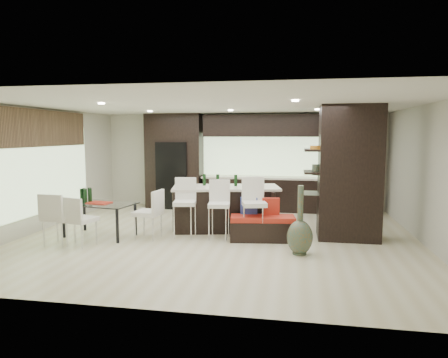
% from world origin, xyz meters
% --- Properties ---
extents(ground, '(8.00, 8.00, 0.00)m').
position_xyz_m(ground, '(0.00, 0.00, 0.00)').
color(ground, beige).
rests_on(ground, ground).
extents(back_wall, '(8.00, 0.02, 2.70)m').
position_xyz_m(back_wall, '(0.00, 3.50, 1.35)').
color(back_wall, beige).
rests_on(back_wall, ground).
extents(left_wall, '(0.02, 7.00, 2.70)m').
position_xyz_m(left_wall, '(-4.00, 0.00, 1.35)').
color(left_wall, beige).
rests_on(left_wall, ground).
extents(right_wall, '(0.02, 7.00, 2.70)m').
position_xyz_m(right_wall, '(4.00, 0.00, 1.35)').
color(right_wall, beige).
rests_on(right_wall, ground).
extents(ceiling, '(8.00, 7.00, 0.02)m').
position_xyz_m(ceiling, '(0.00, 0.00, 2.70)').
color(ceiling, white).
rests_on(ceiling, ground).
extents(window_left, '(0.04, 3.20, 1.90)m').
position_xyz_m(window_left, '(-3.96, 0.20, 1.35)').
color(window_left, '#B2D199').
rests_on(window_left, left_wall).
extents(window_back, '(3.40, 0.04, 1.20)m').
position_xyz_m(window_back, '(0.60, 3.46, 1.55)').
color(window_back, '#B2D199').
rests_on(window_back, back_wall).
extents(stone_accent, '(0.08, 3.00, 0.80)m').
position_xyz_m(stone_accent, '(-3.93, 0.20, 2.25)').
color(stone_accent, brown).
rests_on(stone_accent, left_wall).
extents(ceiling_spots, '(4.00, 3.00, 0.02)m').
position_xyz_m(ceiling_spots, '(0.00, 0.25, 2.68)').
color(ceiling_spots, white).
rests_on(ceiling_spots, ceiling).
extents(back_cabinetry, '(6.80, 0.68, 2.70)m').
position_xyz_m(back_cabinetry, '(0.50, 3.17, 1.35)').
color(back_cabinetry, black).
rests_on(back_cabinetry, ground).
extents(refrigerator, '(0.90, 0.68, 1.90)m').
position_xyz_m(refrigerator, '(-1.90, 3.12, 0.95)').
color(refrigerator, black).
rests_on(refrigerator, ground).
extents(partition_column, '(1.20, 0.80, 2.70)m').
position_xyz_m(partition_column, '(2.60, 0.40, 1.35)').
color(partition_column, black).
rests_on(partition_column, ground).
extents(kitchen_island, '(2.49, 1.46, 0.97)m').
position_xyz_m(kitchen_island, '(0.02, 0.72, 0.49)').
color(kitchen_island, black).
rests_on(kitchen_island, ground).
extents(stool_left, '(0.50, 0.50, 0.99)m').
position_xyz_m(stool_left, '(-0.70, -0.10, 0.50)').
color(stool_left, white).
rests_on(stool_left, ground).
extents(stool_mid, '(0.48, 0.48, 0.97)m').
position_xyz_m(stool_mid, '(0.02, -0.09, 0.48)').
color(stool_mid, white).
rests_on(stool_mid, ground).
extents(stool_right, '(0.55, 0.55, 1.02)m').
position_xyz_m(stool_right, '(0.74, -0.11, 0.51)').
color(stool_right, white).
rests_on(stool_right, ground).
extents(bench, '(1.34, 0.66, 0.50)m').
position_xyz_m(bench, '(0.90, -0.07, 0.25)').
color(bench, black).
rests_on(bench, ground).
extents(floor_vase, '(0.53, 0.53, 1.23)m').
position_xyz_m(floor_vase, '(1.62, -0.89, 0.62)').
color(floor_vase, '#424D38').
rests_on(floor_vase, ground).
extents(dining_table, '(1.56, 1.04, 0.70)m').
position_xyz_m(dining_table, '(-2.46, -0.33, 0.35)').
color(dining_table, white).
rests_on(dining_table, ground).
extents(chair_near, '(0.59, 0.59, 0.88)m').
position_xyz_m(chair_near, '(-2.46, -1.06, 0.44)').
color(chair_near, white).
rests_on(chair_near, ground).
extents(chair_far, '(0.54, 0.54, 0.94)m').
position_xyz_m(chair_far, '(-2.91, -1.07, 0.47)').
color(chair_far, white).
rests_on(chair_far, ground).
extents(chair_end, '(0.55, 0.55, 0.92)m').
position_xyz_m(chair_end, '(-1.40, -0.33, 0.46)').
color(chair_end, white).
rests_on(chair_end, ground).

